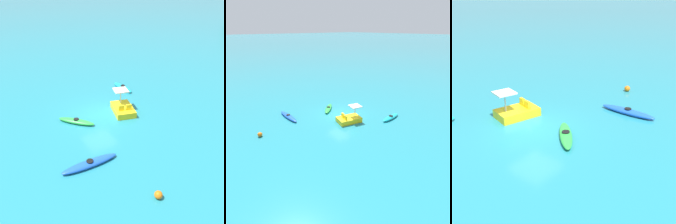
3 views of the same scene
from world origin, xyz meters
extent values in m
plane|color=teal|center=(0.00, 0.00, 0.00)|extent=(600.00, 600.00, 0.00)
ellipsoid|color=blue|center=(4.88, -3.16, 0.16)|extent=(0.70, 3.47, 0.32)
cylinder|color=black|center=(4.88, -3.16, 0.35)|extent=(0.42, 0.42, 0.05)
ellipsoid|color=#19B7C6|center=(-3.33, 4.37, 0.16)|extent=(2.74, 0.79, 0.32)
cylinder|color=black|center=(-3.33, 4.37, 0.35)|extent=(0.44, 0.44, 0.05)
ellipsoid|color=green|center=(0.20, -2.01, 0.16)|extent=(2.57, 2.37, 0.32)
cylinder|color=black|center=(0.20, -2.01, 0.35)|extent=(0.56, 0.56, 0.05)
cube|color=yellow|center=(0.56, 1.88, 0.25)|extent=(2.72, 2.10, 0.50)
cube|color=yellow|center=(1.01, 1.45, 0.72)|extent=(0.27, 0.47, 0.44)
cube|color=yellow|center=(1.17, 2.02, 0.72)|extent=(0.27, 0.47, 0.44)
cylinder|color=#B2B2B7|center=(-0.12, 2.07, 1.05)|extent=(0.08, 0.08, 1.10)
cube|color=silver|center=(-0.12, 2.07, 1.64)|extent=(1.36, 1.36, 0.08)
sphere|color=orange|center=(8.69, -1.26, 0.21)|extent=(0.42, 0.42, 0.42)
camera|label=1|loc=(14.60, -7.40, 9.59)|focal=38.36mm
camera|label=2|loc=(13.04, 14.47, 9.04)|focal=30.28mm
camera|label=3|loc=(-10.03, -9.75, 6.99)|focal=45.80mm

